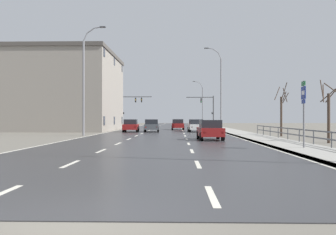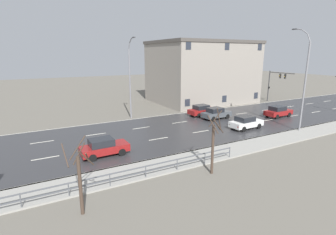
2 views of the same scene
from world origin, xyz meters
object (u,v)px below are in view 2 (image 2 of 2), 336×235
object	(u,v)px
car_near_right	(202,110)
traffic_signal_left	(275,81)
car_far_right	(216,113)
brick_building	(201,72)
street_lamp_midground	(304,82)
street_lamp_left_bank	(130,80)
car_distant	(278,111)
car_near_left	(104,147)
car_far_left	(246,122)

from	to	relation	value
car_near_right	traffic_signal_left	bearing A→B (deg)	95.43
car_far_right	brick_building	distance (m)	14.72
street_lamp_midground	street_lamp_left_bank	distance (m)	20.99
street_lamp_midground	car_near_right	distance (m)	13.61
car_distant	car_near_left	bearing A→B (deg)	-85.46
car_near_left	car_distant	size ratio (longest dim) A/B	1.01
car_far_left	street_lamp_left_bank	bearing A→B (deg)	-141.01
street_lamp_midground	car_near_right	xyz separation A→B (m)	(-11.61, -5.21, -4.81)
car_near_left	car_far_right	bearing A→B (deg)	106.93
traffic_signal_left	car_distant	bearing A→B (deg)	-47.25
car_distant	brick_building	size ratio (longest dim) A/B	0.24
car_distant	brick_building	world-z (taller)	brick_building
car_near_left	traffic_signal_left	bearing A→B (deg)	105.52
street_lamp_left_bank	car_distant	xyz separation A→B (m)	(9.13, 18.45, -4.48)
street_lamp_midground	traffic_signal_left	bearing A→B (deg)	138.05
brick_building	car_far_left	bearing A→B (deg)	-19.41
street_lamp_left_bank	brick_building	size ratio (longest dim) A/B	0.62
car_far_left	brick_building	distance (m)	19.60
car_near_right	street_lamp_midground	bearing A→B (deg)	21.82
street_lamp_left_bank	car_near_left	bearing A→B (deg)	-30.82
street_lamp_left_bank	traffic_signal_left	distance (m)	27.42
traffic_signal_left	brick_building	size ratio (longest dim) A/B	0.33
car_far_left	car_far_right	size ratio (longest dim) A/B	1.00
car_near_right	car_distant	bearing A→B (deg)	54.57
traffic_signal_left	car_distant	size ratio (longest dim) A/B	1.37
car_far_right	car_distant	bearing A→B (deg)	65.61
traffic_signal_left	street_lamp_left_bank	bearing A→B (deg)	-91.85
street_lamp_midground	car_far_right	bearing A→B (deg)	-152.70
car_near_right	car_far_left	xyz separation A→B (m)	(8.04, 0.53, 0.00)
car_far_right	street_lamp_left_bank	bearing A→B (deg)	-123.17
street_lamp_left_bank	car_far_left	size ratio (longest dim) A/B	2.57
car_near_left	car_far_left	xyz separation A→B (m)	(-0.26, 17.00, 0.00)
traffic_signal_left	car_distant	world-z (taller)	traffic_signal_left
car_far_left	car_distant	bearing A→B (deg)	102.36
street_lamp_left_bank	car_distant	size ratio (longest dim) A/B	2.60
street_lamp_midground	street_lamp_left_bank	world-z (taller)	street_lamp_midground
street_lamp_midground	car_far_left	xyz separation A→B (m)	(-3.57, -4.68, -4.81)
car_far_right	car_near_right	bearing A→B (deg)	-171.43
car_distant	brick_building	xyz separation A→B (m)	(-15.72, -2.05, 4.66)
traffic_signal_left	car_far_left	xyz separation A→B (m)	(10.48, -17.30, -3.12)
car_near_left	car_distant	bearing A→B (deg)	93.75
car_distant	car_far_right	xyz separation A→B (m)	(-3.29, -8.40, 0.00)
street_lamp_midground	car_near_left	size ratio (longest dim) A/B	2.75
traffic_signal_left	car_near_left	world-z (taller)	traffic_signal_left
car_far_right	brick_building	xyz separation A→B (m)	(-12.43, 6.34, 4.66)
street_lamp_midground	car_near_left	bearing A→B (deg)	-98.69
street_lamp_left_bank	car_near_left	distance (m)	14.25
street_lamp_left_bank	car_far_right	size ratio (longest dim) A/B	2.57
car_far_right	car_near_left	bearing A→B (deg)	-74.22
traffic_signal_left	car_far_right	xyz separation A→B (m)	(4.96, -17.32, -3.12)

